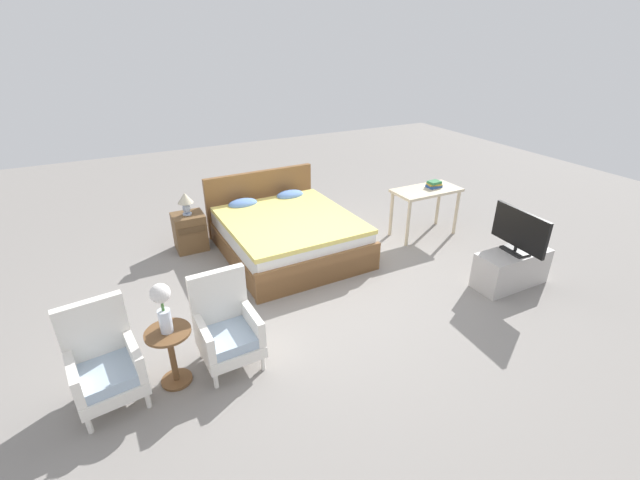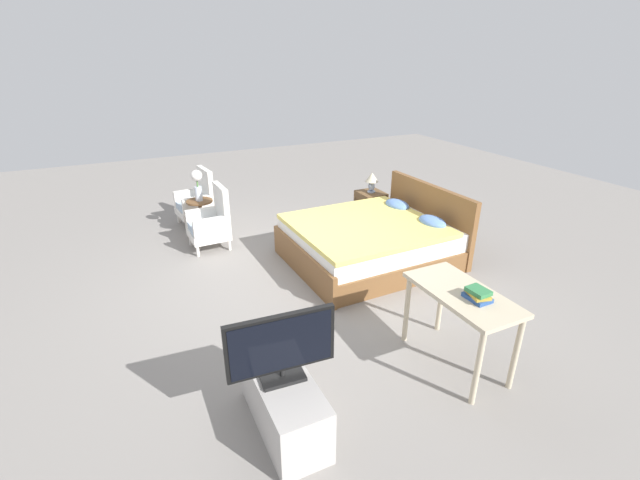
% 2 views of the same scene
% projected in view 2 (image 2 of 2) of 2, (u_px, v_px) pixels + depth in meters
% --- Properties ---
extents(ground_plane, '(16.00, 16.00, 0.00)m').
position_uv_depth(ground_plane, '(294.00, 280.00, 5.44)').
color(ground_plane, gray).
extents(bed, '(1.82, 2.13, 0.96)m').
position_uv_depth(bed, '(372.00, 241.00, 5.84)').
color(bed, brown).
rests_on(bed, ground_plane).
extents(armchair_by_window_left, '(0.61, 0.61, 0.92)m').
position_uv_depth(armchair_by_window_left, '(198.00, 202.00, 7.10)').
color(armchair_by_window_left, white).
rests_on(armchair_by_window_left, ground_plane).
extents(armchair_by_window_right, '(0.56, 0.56, 0.92)m').
position_uv_depth(armchair_by_window_right, '(212.00, 223.00, 6.23)').
color(armchair_by_window_right, white).
rests_on(armchair_by_window_right, ground_plane).
extents(side_table, '(0.40, 0.40, 0.57)m').
position_uv_depth(side_table, '(201.00, 213.00, 6.65)').
color(side_table, brown).
rests_on(side_table, ground_plane).
extents(flower_vase, '(0.17, 0.17, 0.48)m').
position_uv_depth(flower_vase, '(197.00, 182.00, 6.44)').
color(flower_vase, silver).
rests_on(flower_vase, side_table).
extents(nightstand, '(0.44, 0.41, 0.55)m').
position_uv_depth(nightstand, '(370.00, 208.00, 7.14)').
color(nightstand, brown).
rests_on(nightstand, ground_plane).
extents(table_lamp, '(0.22, 0.22, 0.33)m').
position_uv_depth(table_lamp, '(372.00, 179.00, 6.95)').
color(table_lamp, '#9EADC6').
rests_on(table_lamp, nightstand).
extents(tv_stand, '(0.96, 0.40, 0.46)m').
position_uv_depth(tv_stand, '(284.00, 402.00, 3.23)').
color(tv_stand, '#B7B2AD').
rests_on(tv_stand, ground_plane).
extents(tv_flatscreen, '(0.22, 0.80, 0.54)m').
position_uv_depth(tv_flatscreen, '(281.00, 347.00, 3.03)').
color(tv_flatscreen, black).
rests_on(tv_flatscreen, tv_stand).
extents(vanity_desk, '(1.04, 0.52, 0.76)m').
position_uv_depth(vanity_desk, '(461.00, 303.00, 3.75)').
color(vanity_desk, beige).
rests_on(vanity_desk, ground_plane).
extents(book_stack, '(0.23, 0.18, 0.10)m').
position_uv_depth(book_stack, '(478.00, 295.00, 3.57)').
color(book_stack, '#284C8E').
rests_on(book_stack, vanity_desk).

